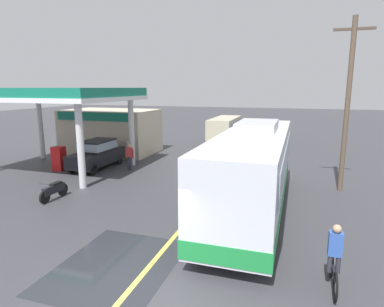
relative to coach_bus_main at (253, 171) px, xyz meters
The scene contains 13 objects.
ground 13.64m from the coach_bus_main, 99.44° to the left, with size 120.00×120.00×0.00m, color #38383D.
lane_divider_stripe 8.81m from the coach_bus_main, 104.88° to the left, with size 0.16×50.00×0.01m, color #D8CC4C.
wet_puddle_patch 6.64m from the coach_bus_main, 119.40° to the right, with size 3.26×4.13×0.01m, color #26282D.
coach_bus_main is the anchor object (origin of this frame).
gas_station_roadside 14.59m from the coach_bus_main, 149.01° to the left, with size 9.10×11.95×5.10m.
car_at_pump 11.48m from the coach_bus_main, 156.72° to the left, with size 1.70×4.20×1.82m.
minibus_opposing_lane 16.50m from the coach_bus_main, 106.28° to the left, with size 2.04×6.13×2.44m.
cyclist_on_shoulder 5.57m from the coach_bus_main, 60.01° to the right, with size 0.34×1.82×1.72m.
motorcycle_parked_forecourt 9.11m from the coach_bus_main, behind, with size 0.55×1.80×0.92m.
pedestrian_near_pump 12.03m from the coach_bus_main, 143.17° to the left, with size 0.55×0.22×1.66m.
pedestrian_by_shop 9.57m from the coach_bus_main, 150.23° to the left, with size 0.55×0.22×1.66m.
car_trailing_behind_bus 16.55m from the coach_bus_main, 91.98° to the left, with size 1.70×4.20×1.82m.
utility_pole_roadside 6.32m from the coach_bus_main, 47.56° to the left, with size 1.80×0.24×8.36m.
Camera 1 is at (3.85, -6.58, 5.10)m, focal length 30.67 mm.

